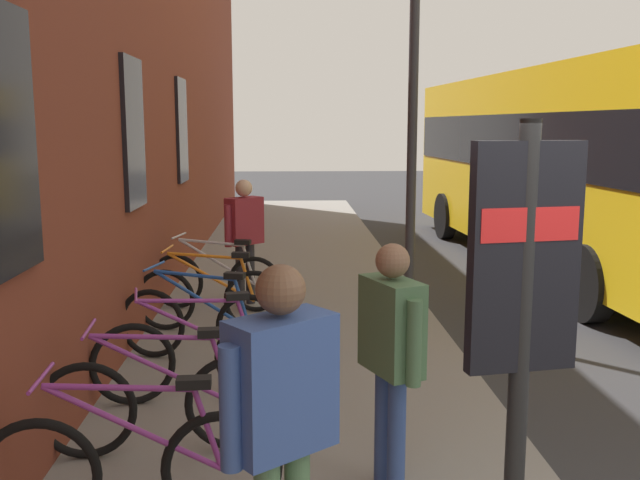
{
  "coord_description": "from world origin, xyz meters",
  "views": [
    {
      "loc": [
        -2.25,
        1.83,
        2.49
      ],
      "look_at": [
        3.84,
        1.55,
        1.5
      ],
      "focal_mm": 39.79,
      "sensor_mm": 36.0,
      "label": 1
    }
  ],
  "objects_px": {
    "bicycle_leaning_wall": "(201,324)",
    "city_bus": "(569,158)",
    "transit_info_sign": "(523,289)",
    "pedestrian_crossing_street": "(391,342)",
    "pedestrian_by_facade": "(282,408)",
    "bicycle_end_of_row": "(210,298)",
    "bicycle_by_door": "(216,280)",
    "bicycle_far_end": "(162,403)",
    "bicycle_nearest_sign": "(133,468)",
    "bicycle_beside_lamp": "(196,356)",
    "pedestrian_near_bus": "(245,229)",
    "street_lamp": "(414,43)"
  },
  "relations": [
    {
      "from": "transit_info_sign",
      "to": "pedestrian_crossing_street",
      "type": "height_order",
      "value": "transit_info_sign"
    },
    {
      "from": "bicycle_far_end",
      "to": "transit_info_sign",
      "type": "distance_m",
      "value": 2.89
    },
    {
      "from": "bicycle_end_of_row",
      "to": "pedestrian_crossing_street",
      "type": "distance_m",
      "value": 4.06
    },
    {
      "from": "bicycle_far_end",
      "to": "pedestrian_near_bus",
      "type": "relative_size",
      "value": 1.06
    },
    {
      "from": "bicycle_beside_lamp",
      "to": "city_bus",
      "type": "relative_size",
      "value": 0.16
    },
    {
      "from": "transit_info_sign",
      "to": "city_bus",
      "type": "height_order",
      "value": "city_bus"
    },
    {
      "from": "pedestrian_near_bus",
      "to": "pedestrian_crossing_street",
      "type": "height_order",
      "value": "pedestrian_near_bus"
    },
    {
      "from": "bicycle_end_of_row",
      "to": "bicycle_beside_lamp",
      "type": "bearing_deg",
      "value": -177.15
    },
    {
      "from": "bicycle_far_end",
      "to": "bicycle_end_of_row",
      "type": "relative_size",
      "value": 1.0
    },
    {
      "from": "bicycle_nearest_sign",
      "to": "pedestrian_crossing_street",
      "type": "bearing_deg",
      "value": -75.11
    },
    {
      "from": "pedestrian_near_bus",
      "to": "pedestrian_crossing_street",
      "type": "bearing_deg",
      "value": -165.94
    },
    {
      "from": "bicycle_end_of_row",
      "to": "bicycle_by_door",
      "type": "xyz_separation_m",
      "value": [
        0.93,
        0.02,
        -0.0
      ]
    },
    {
      "from": "bicycle_leaning_wall",
      "to": "bicycle_by_door",
      "type": "xyz_separation_m",
      "value": [
        2.0,
        0.05,
        -0.0
      ]
    },
    {
      "from": "bicycle_far_end",
      "to": "bicycle_leaning_wall",
      "type": "height_order",
      "value": "same"
    },
    {
      "from": "bicycle_nearest_sign",
      "to": "pedestrian_near_bus",
      "type": "distance_m",
      "value": 5.37
    },
    {
      "from": "bicycle_end_of_row",
      "to": "pedestrian_by_facade",
      "type": "distance_m",
      "value": 5.01
    },
    {
      "from": "bicycle_by_door",
      "to": "pedestrian_near_bus",
      "type": "xyz_separation_m",
      "value": [
        0.27,
        -0.36,
        0.63
      ]
    },
    {
      "from": "bicycle_leaning_wall",
      "to": "transit_info_sign",
      "type": "xyz_separation_m",
      "value": [
        -3.72,
        -2.0,
        1.21
      ]
    },
    {
      "from": "bicycle_by_door",
      "to": "bicycle_far_end",
      "type": "bearing_deg",
      "value": -179.76
    },
    {
      "from": "bicycle_nearest_sign",
      "to": "street_lamp",
      "type": "xyz_separation_m",
      "value": [
        4.81,
        -2.44,
        2.95
      ]
    },
    {
      "from": "pedestrian_by_facade",
      "to": "bicycle_end_of_row",
      "type": "bearing_deg",
      "value": 10.14
    },
    {
      "from": "pedestrian_near_bus",
      "to": "street_lamp",
      "type": "bearing_deg",
      "value": -103.83
    },
    {
      "from": "pedestrian_near_bus",
      "to": "street_lamp",
      "type": "relative_size",
      "value": 0.29
    },
    {
      "from": "bicycle_end_of_row",
      "to": "city_bus",
      "type": "distance_m",
      "value": 7.14
    },
    {
      "from": "city_bus",
      "to": "pedestrian_near_bus",
      "type": "height_order",
      "value": "city_bus"
    },
    {
      "from": "street_lamp",
      "to": "bicycle_leaning_wall",
      "type": "bearing_deg",
      "value": 126.1
    },
    {
      "from": "bicycle_far_end",
      "to": "pedestrian_near_bus",
      "type": "distance_m",
      "value": 4.4
    },
    {
      "from": "city_bus",
      "to": "street_lamp",
      "type": "bearing_deg",
      "value": 135.13
    },
    {
      "from": "bicycle_leaning_wall",
      "to": "pedestrian_by_facade",
      "type": "xyz_separation_m",
      "value": [
        -3.82,
        -0.85,
        0.68
      ]
    },
    {
      "from": "bicycle_by_door",
      "to": "bicycle_beside_lamp",
      "type": "bearing_deg",
      "value": -177.56
    },
    {
      "from": "bicycle_by_door",
      "to": "street_lamp",
      "type": "height_order",
      "value": "street_lamp"
    },
    {
      "from": "bicycle_leaning_wall",
      "to": "city_bus",
      "type": "relative_size",
      "value": 0.16
    },
    {
      "from": "pedestrian_near_bus",
      "to": "bicycle_leaning_wall",
      "type": "bearing_deg",
      "value": 172.21
    },
    {
      "from": "bicycle_far_end",
      "to": "bicycle_beside_lamp",
      "type": "xyz_separation_m",
      "value": [
        1.05,
        -0.11,
        0.0
      ]
    },
    {
      "from": "transit_info_sign",
      "to": "city_bus",
      "type": "relative_size",
      "value": 0.23
    },
    {
      "from": "bicycle_far_end",
      "to": "pedestrian_crossing_street",
      "type": "xyz_separation_m",
      "value": [
        -0.56,
        -1.57,
        0.61
      ]
    },
    {
      "from": "bicycle_by_door",
      "to": "street_lamp",
      "type": "distance_m",
      "value": 3.85
    },
    {
      "from": "bicycle_nearest_sign",
      "to": "bicycle_by_door",
      "type": "distance_m",
      "value": 5.05
    },
    {
      "from": "bicycle_far_end",
      "to": "street_lamp",
      "type": "relative_size",
      "value": 0.31
    },
    {
      "from": "city_bus",
      "to": "pedestrian_by_facade",
      "type": "height_order",
      "value": "city_bus"
    },
    {
      "from": "bicycle_nearest_sign",
      "to": "bicycle_end_of_row",
      "type": "distance_m",
      "value": 4.12
    },
    {
      "from": "bicycle_nearest_sign",
      "to": "bicycle_beside_lamp",
      "type": "distance_m",
      "value": 2.03
    },
    {
      "from": "bicycle_end_of_row",
      "to": "transit_info_sign",
      "type": "height_order",
      "value": "transit_info_sign"
    },
    {
      "from": "bicycle_nearest_sign",
      "to": "bicycle_beside_lamp",
      "type": "relative_size",
      "value": 1.01
    },
    {
      "from": "bicycle_leaning_wall",
      "to": "bicycle_end_of_row",
      "type": "bearing_deg",
      "value": 1.23
    },
    {
      "from": "bicycle_nearest_sign",
      "to": "pedestrian_by_facade",
      "type": "relative_size",
      "value": 1.01
    },
    {
      "from": "pedestrian_near_bus",
      "to": "street_lamp",
      "type": "xyz_separation_m",
      "value": [
        -0.52,
        -2.1,
        2.32
      ]
    },
    {
      "from": "bicycle_beside_lamp",
      "to": "bicycle_by_door",
      "type": "bearing_deg",
      "value": 2.44
    },
    {
      "from": "bicycle_far_end",
      "to": "city_bus",
      "type": "height_order",
      "value": "city_bus"
    },
    {
      "from": "city_bus",
      "to": "pedestrian_by_facade",
      "type": "relative_size",
      "value": 6.07
    }
  ]
}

